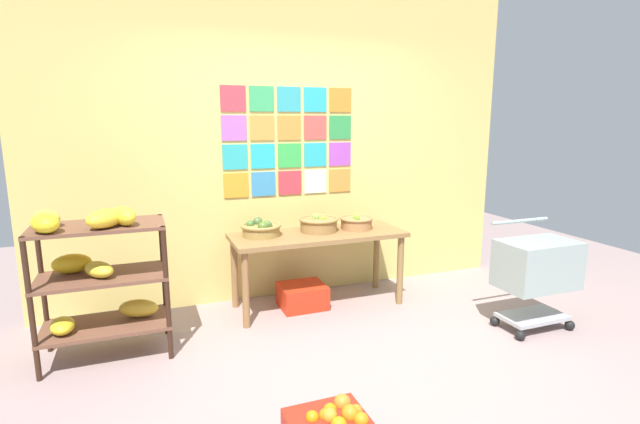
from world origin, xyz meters
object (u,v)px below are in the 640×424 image
(display_table, at_px, (318,242))
(fruit_basket_right, at_px, (356,222))
(shopping_cart, at_px, (537,268))
(banana_shelf_unit, at_px, (96,266))
(fruit_basket_left, at_px, (319,224))
(fruit_basket_back_left, at_px, (261,228))
(produce_crate_under_table, at_px, (302,296))

(display_table, relative_size, fruit_basket_right, 5.04)
(shopping_cart, bearing_deg, fruit_basket_right, 130.09)
(display_table, relative_size, shopping_cart, 1.79)
(banana_shelf_unit, bearing_deg, fruit_basket_left, 12.81)
(fruit_basket_back_left, xyz_separation_m, shopping_cart, (1.99, -1.16, -0.24))
(display_table, height_order, fruit_basket_back_left, fruit_basket_back_left)
(fruit_basket_back_left, xyz_separation_m, produce_crate_under_table, (0.35, -0.06, -0.65))
(fruit_basket_right, distance_m, produce_crate_under_table, 0.84)
(display_table, height_order, shopping_cart, shopping_cart)
(banana_shelf_unit, xyz_separation_m, display_table, (1.80, 0.35, -0.08))
(display_table, height_order, fruit_basket_left, fruit_basket_left)
(fruit_basket_left, distance_m, shopping_cart, 1.87)
(fruit_basket_left, distance_m, fruit_basket_back_left, 0.53)
(display_table, bearing_deg, fruit_basket_back_left, 171.96)
(fruit_basket_right, relative_size, fruit_basket_back_left, 0.87)
(fruit_basket_left, bearing_deg, fruit_basket_back_left, 178.83)
(fruit_basket_right, bearing_deg, produce_crate_under_table, -178.72)
(shopping_cart, bearing_deg, banana_shelf_unit, 163.04)
(produce_crate_under_table, distance_m, shopping_cart, 2.01)
(fruit_basket_back_left, height_order, produce_crate_under_table, fruit_basket_back_left)
(banana_shelf_unit, height_order, produce_crate_under_table, banana_shelf_unit)
(display_table, bearing_deg, produce_crate_under_table, 176.20)
(display_table, height_order, produce_crate_under_table, display_table)
(fruit_basket_right, height_order, fruit_basket_back_left, fruit_basket_back_left)
(fruit_basket_back_left, relative_size, produce_crate_under_table, 0.87)
(display_table, relative_size, produce_crate_under_table, 3.82)
(banana_shelf_unit, relative_size, display_table, 0.71)
(display_table, distance_m, fruit_basket_back_left, 0.53)
(fruit_basket_back_left, relative_size, shopping_cart, 0.41)
(fruit_basket_back_left, bearing_deg, fruit_basket_left, -1.17)
(display_table, xyz_separation_m, fruit_basket_left, (0.03, 0.06, 0.16))
(banana_shelf_unit, relative_size, fruit_basket_right, 3.58)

